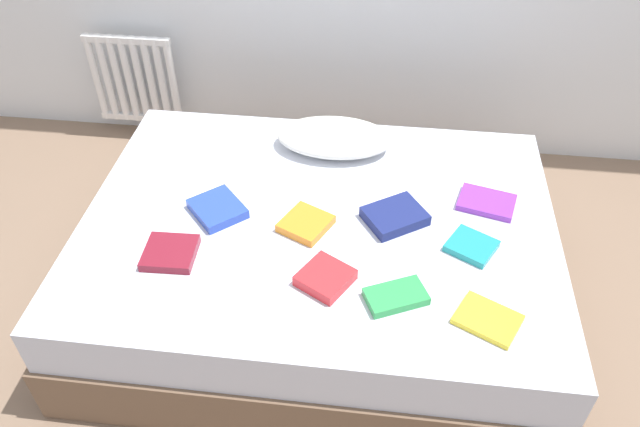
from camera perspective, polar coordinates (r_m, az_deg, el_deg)
ground_plane at (r=2.94m, az=-0.12°, el=-7.68°), size 8.00×8.00×0.00m
bed at (r=2.75m, az=-0.13°, el=-4.32°), size 2.00×1.50×0.50m
radiator at (r=3.90m, az=-16.70°, el=11.69°), size 0.51×0.04×0.55m
pillow at (r=2.94m, az=1.33°, el=7.03°), size 0.54×0.32×0.12m
textbook_blue at (r=2.63m, az=-9.42°, el=0.43°), size 0.28×0.28×0.04m
textbook_teal at (r=2.51m, az=13.78°, el=-2.92°), size 0.23×0.22×0.03m
textbook_maroon at (r=2.47m, az=-13.63°, el=-3.53°), size 0.20×0.20×0.04m
textbook_red at (r=2.31m, az=0.49°, el=-5.93°), size 0.24×0.24×0.05m
textbook_navy at (r=2.57m, az=6.91°, el=-0.24°), size 0.30×0.28×0.05m
textbook_green at (r=2.27m, az=7.00°, el=-7.59°), size 0.25×0.21×0.03m
textbook_orange at (r=2.53m, az=-1.32°, el=-0.94°), size 0.24×0.24×0.04m
textbook_yellow at (r=2.27m, az=15.19°, el=-9.39°), size 0.26×0.24×0.02m
textbook_purple at (r=2.73m, az=15.08°, el=1.01°), size 0.27×0.22×0.03m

